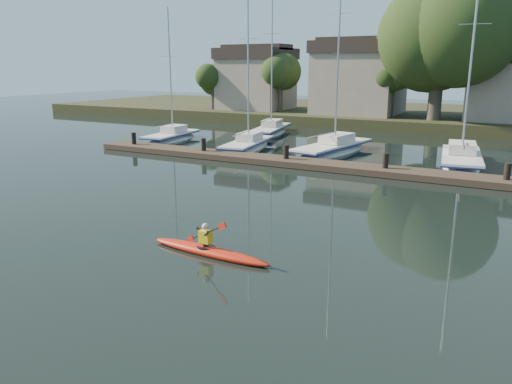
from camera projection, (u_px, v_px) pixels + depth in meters
The scene contains 9 objects.
ground at pixel (191, 243), 16.91m from camera, with size 160.00×160.00×0.00m, color black.
kayak at pixel (209, 249), 15.83m from camera, with size 4.49×1.05×1.43m.
dock at pixel (333, 166), 28.79m from camera, with size 34.00×2.00×1.80m.
sailboat_0 at pixel (172, 143), 40.12m from camera, with size 2.73×7.36×11.42m.
sailboat_1 at pixel (247, 151), 35.93m from camera, with size 3.23×8.27×13.18m.
sailboat_2 at pixel (332, 156), 34.31m from camera, with size 3.78×9.68×15.64m.
sailboat_3 at pixel (460, 169), 30.11m from camera, with size 3.44×8.99×14.12m.
sailboat_5 at pixel (271, 136), 44.03m from camera, with size 3.75×9.01×14.54m.
shore at pixel (440, 92), 49.70m from camera, with size 90.00×25.25×12.75m.
Camera 1 is at (9.54, -12.99, 5.84)m, focal length 35.00 mm.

